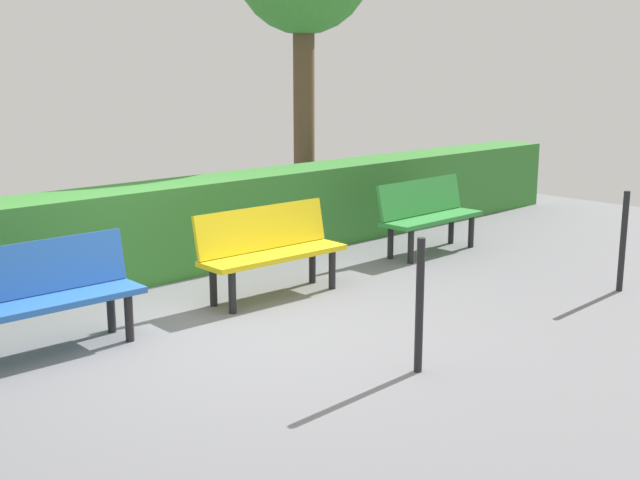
# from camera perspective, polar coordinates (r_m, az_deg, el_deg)

# --- Properties ---
(ground_plane) EXTENTS (16.64, 16.64, 0.00)m
(ground_plane) POSITION_cam_1_polar(r_m,az_deg,el_deg) (6.76, -6.15, -6.63)
(ground_plane) COLOR slate
(bench_green) EXTENTS (1.47, 0.49, 0.86)m
(bench_green) POSITION_cam_1_polar(r_m,az_deg,el_deg) (9.57, 7.68, 1.97)
(bench_green) COLOR #2D8C38
(bench_green) RESTS_ON ground_plane
(bench_yellow) EXTENTS (1.53, 0.51, 0.86)m
(bench_yellow) POSITION_cam_1_polar(r_m,az_deg,el_deg) (7.69, -3.60, -0.51)
(bench_yellow) COLOR yellow
(bench_yellow) RESTS_ON ground_plane
(bench_blue) EXTENTS (1.59, 0.49, 0.86)m
(bench_blue) POSITION_cam_1_polar(r_m,az_deg,el_deg) (6.52, -19.49, -3.57)
(bench_blue) COLOR blue
(bench_blue) RESTS_ON ground_plane
(hedge_row) EXTENTS (12.64, 0.70, 0.97)m
(hedge_row) POSITION_cam_1_polar(r_m,az_deg,el_deg) (8.84, -8.82, 1.11)
(hedge_row) COLOR #387F33
(hedge_row) RESTS_ON ground_plane
(railing_post_near) EXTENTS (0.06, 0.06, 1.00)m
(railing_post_near) POSITION_cam_1_polar(r_m,az_deg,el_deg) (8.37, 20.77, -0.10)
(railing_post_near) COLOR black
(railing_post_near) RESTS_ON ground_plane
(railing_post_mid) EXTENTS (0.06, 0.06, 1.00)m
(railing_post_mid) POSITION_cam_1_polar(r_m,az_deg,el_deg) (5.81, 7.10, -4.68)
(railing_post_mid) COLOR black
(railing_post_mid) RESTS_ON ground_plane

